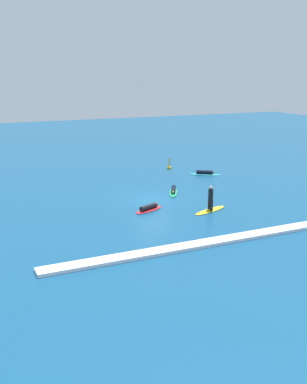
% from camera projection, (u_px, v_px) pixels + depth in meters
% --- Properties ---
extents(ground_plane, '(120.00, 120.00, 0.00)m').
position_uv_depth(ground_plane, '(154.00, 198.00, 33.75)').
color(ground_plane, navy).
rests_on(ground_plane, ground).
extents(surfer_on_teal_board, '(2.85, 2.26, 0.43)m').
position_uv_depth(surfer_on_teal_board, '(205.00, 173.00, 41.59)').
color(surfer_on_teal_board, '#33C6CC').
rests_on(surfer_on_teal_board, ground_plane).
extents(surfer_on_red_board, '(2.53, 1.66, 0.41)m').
position_uv_depth(surfer_on_red_board, '(149.00, 208.00, 30.79)').
color(surfer_on_red_board, red).
rests_on(surfer_on_red_board, ground_plane).
extents(surfer_on_yellow_board, '(3.08, 1.70, 1.74)m').
position_uv_depth(surfer_on_yellow_board, '(210.00, 204.00, 30.61)').
color(surfer_on_yellow_board, yellow).
rests_on(surfer_on_yellow_board, ground_plane).
extents(surfer_on_green_board, '(1.95, 2.89, 0.44)m').
position_uv_depth(surfer_on_green_board, '(173.00, 191.00, 35.35)').
color(surfer_on_green_board, '#23B266').
rests_on(surfer_on_green_board, ground_plane).
extents(marker_buoy, '(0.40, 0.40, 1.16)m').
position_uv_depth(marker_buoy, '(169.00, 167.00, 44.18)').
color(marker_buoy, yellow).
rests_on(marker_buoy, ground_plane).
extents(wave_crest, '(20.93, 0.90, 0.18)m').
position_uv_depth(wave_crest, '(227.00, 239.00, 25.16)').
color(wave_crest, white).
rests_on(wave_crest, ground_plane).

